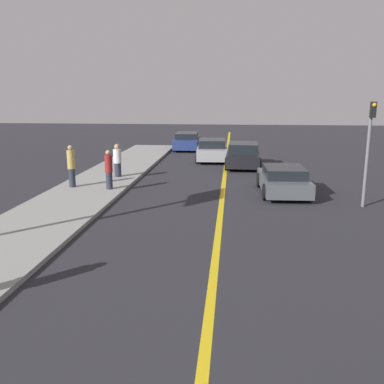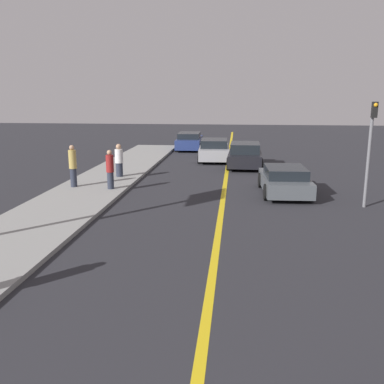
{
  "view_description": "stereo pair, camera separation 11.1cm",
  "coord_description": "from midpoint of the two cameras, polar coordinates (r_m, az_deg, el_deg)",
  "views": [
    {
      "loc": [
        0.37,
        0.39,
        4.07
      ],
      "look_at": [
        -0.8,
        12.69,
        1.24
      ],
      "focal_mm": 40.0,
      "sensor_mm": 36.0,
      "label": 1
    },
    {
      "loc": [
        0.49,
        0.4,
        4.07
      ],
      "look_at": [
        -0.8,
        12.69,
        1.24
      ],
      "focal_mm": 40.0,
      "sensor_mm": 36.0,
      "label": 2
    }
  ],
  "objects": [
    {
      "name": "pedestrian_by_sign",
      "position": [
        21.15,
        -10.06,
        4.15
      ],
      "size": [
        0.39,
        0.39,
        1.6
      ],
      "color": "#282D3D",
      "rests_on": "sidewalk_left"
    },
    {
      "name": "sidewalk_left",
      "position": [
        18.07,
        -14.69,
        -0.33
      ],
      "size": [
        3.14,
        33.79,
        0.14
      ],
      "color": "gray",
      "rests_on": "ground_plane"
    },
    {
      "name": "car_oncoming_far",
      "position": [
        32.49,
        -0.75,
        6.82
      ],
      "size": [
        1.98,
        4.57,
        1.28
      ],
      "rotation": [
        0.0,
        0.0,
        0.03
      ],
      "color": "navy",
      "rests_on": "ground_plane"
    },
    {
      "name": "pedestrian_far_standing",
      "position": [
        19.18,
        -15.95,
        3.35
      ],
      "size": [
        0.33,
        0.33,
        1.82
      ],
      "color": "#282D3D",
      "rests_on": "sidewalk_left"
    },
    {
      "name": "car_parked_left_lot",
      "position": [
        26.95,
        2.57,
        5.62
      ],
      "size": [
        2.1,
        4.18,
        1.35
      ],
      "rotation": [
        0.0,
        0.0,
        0.05
      ],
      "color": "#9E9EA3",
      "rests_on": "ground_plane"
    },
    {
      "name": "car_far_distant",
      "position": [
        24.65,
        6.67,
        4.9
      ],
      "size": [
        2.01,
        4.15,
        1.39
      ],
      "rotation": [
        0.0,
        0.0,
        -0.02
      ],
      "color": "black",
      "rests_on": "ground_plane"
    },
    {
      "name": "pedestrian_mid_group",
      "position": [
        18.4,
        -11.21,
        2.95
      ],
      "size": [
        0.32,
        0.32,
        1.66
      ],
      "color": "#282D3D",
      "rests_on": "sidewalk_left"
    },
    {
      "name": "car_ahead_center",
      "position": [
        18.2,
        11.91,
        1.55
      ],
      "size": [
        2.05,
        3.96,
        1.16
      ],
      "rotation": [
        0.0,
        0.0,
        0.04
      ],
      "color": "#4C5156",
      "rests_on": "ground_plane"
    },
    {
      "name": "traffic_light",
      "position": [
        16.63,
        22.34,
        6.04
      ],
      "size": [
        0.18,
        0.4,
        3.82
      ],
      "color": "slate",
      "rests_on": "ground_plane"
    },
    {
      "name": "road_center_line",
      "position": [
        18.08,
        3.94,
        -0.14
      ],
      "size": [
        0.2,
        60.0,
        0.01
      ],
      "color": "gold",
      "rests_on": "ground_plane"
    }
  ]
}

